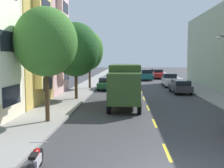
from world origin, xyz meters
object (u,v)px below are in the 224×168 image
object	(u,v)px
parked_wagon_black	(153,72)
parked_motorcycle	(35,161)
parked_suv_silver	(113,73)
street_tree_nearest	(46,42)
street_tree_third	(89,51)
parked_pickup_white	(171,81)
delivery_box_truck	(125,83)
moving_teal_sedan	(146,75)
parked_wagon_charcoal	(180,86)
parked_suv_navy	(115,72)
parked_wagon_forest	(106,83)
street_tree_second	(76,50)
parked_pickup_red	(159,74)

from	to	relation	value
parked_wagon_black	parked_motorcycle	world-z (taller)	parked_wagon_black
parked_suv_silver	street_tree_nearest	bearing A→B (deg)	-93.29
street_tree_third	parked_pickup_white	world-z (taller)	street_tree_third
delivery_box_truck	moving_teal_sedan	xyz separation A→B (m)	(3.60, 26.60, -0.93)
street_tree_third	moving_teal_sedan	distance (m)	17.18
parked_wagon_charcoal	parked_suv_navy	xyz separation A→B (m)	(-8.62, 28.76, 0.18)
street_tree_nearest	moving_teal_sedan	bearing A→B (deg)	75.93
delivery_box_truck	parked_wagon_charcoal	size ratio (longest dim) A/B	1.61
parked_wagon_charcoal	parked_suv_silver	xyz separation A→B (m)	(-8.59, 21.96, 0.18)
parked_wagon_forest	street_tree_second	bearing A→B (deg)	-103.54
street_tree_nearest	parked_suv_navy	distance (m)	43.57
parked_wagon_forest	parked_pickup_white	world-z (taller)	parked_pickup_white
parked_wagon_forest	parked_motorcycle	size ratio (longest dim) A/B	2.30
street_tree_third	parked_suv_navy	distance (m)	25.60
delivery_box_truck	parked_suv_navy	bearing A→B (deg)	93.90
street_tree_third	parked_pickup_red	world-z (taller)	street_tree_third
parked_suv_navy	delivery_box_truck	bearing A→B (deg)	-86.10
street_tree_second	moving_teal_sedan	world-z (taller)	street_tree_second
parked_wagon_black	parked_suv_navy	size ratio (longest dim) A/B	0.98
street_tree_third	parked_motorcycle	xyz separation A→B (m)	(1.65, -25.01, -4.46)
street_tree_nearest	parked_wagon_forest	xyz separation A→B (m)	(2.12, 17.87, -4.02)
parked_suv_silver	moving_teal_sedan	distance (m)	7.20
parked_pickup_white	parked_suv_silver	size ratio (longest dim) A/B	1.11
parked_suv_navy	moving_teal_sedan	distance (m)	12.27
street_tree_second	parked_pickup_white	xyz separation A→B (m)	(10.81, 12.89, -3.86)
street_tree_second	street_tree_third	size ratio (longest dim) A/B	0.99
delivery_box_truck	moving_teal_sedan	bearing A→B (deg)	82.30
street_tree_nearest	delivery_box_truck	size ratio (longest dim) A/B	0.88
delivery_box_truck	parked_motorcycle	distance (m)	13.42
parked_wagon_forest	parked_wagon_charcoal	distance (m)	9.18
parked_wagon_black	parked_pickup_white	world-z (taller)	parked_pickup_white
parked_wagon_charcoal	parked_pickup_red	xyz separation A→B (m)	(0.21, 22.38, 0.02)
parked_wagon_charcoal	parked_pickup_white	world-z (taller)	parked_pickup_white
parked_wagon_charcoal	parked_wagon_black	bearing A→B (deg)	90.01
moving_teal_sedan	street_tree_second	bearing A→B (deg)	-109.12
parked_wagon_forest	parked_wagon_black	bearing A→B (deg)	73.31
street_tree_third	parked_suv_silver	world-z (taller)	street_tree_third
parked_suv_navy	parked_suv_silver	bearing A→B (deg)	-89.75
delivery_box_truck	parked_suv_silver	world-z (taller)	delivery_box_truck
delivery_box_truck	parked_pickup_white	distance (m)	17.04
parked_wagon_black	moving_teal_sedan	bearing A→B (deg)	-100.26
parked_wagon_charcoal	parked_pickup_red	size ratio (longest dim) A/B	0.89
street_tree_second	parked_suv_navy	bearing A→B (deg)	86.55
delivery_box_truck	street_tree_nearest	bearing A→B (deg)	-126.94
street_tree_third	moving_teal_sedan	bearing A→B (deg)	60.66
parked_motorcycle	parked_suv_silver	bearing A→B (deg)	89.40
street_tree_second	delivery_box_truck	world-z (taller)	street_tree_second
street_tree_third	parked_motorcycle	world-z (taller)	street_tree_third
street_tree_nearest	parked_motorcycle	world-z (taller)	street_tree_nearest
street_tree_nearest	delivery_box_truck	distance (m)	8.20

